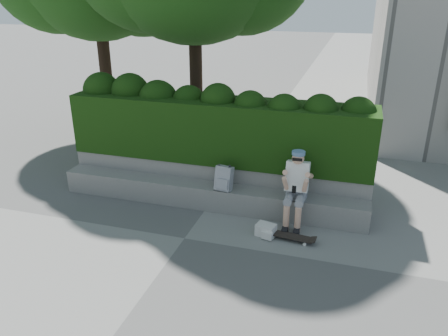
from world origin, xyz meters
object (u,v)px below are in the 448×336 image
(skateboard, at_px, (290,236))
(backpack_plaid, at_px, (224,178))
(backpack_ground, at_px, (266,230))
(person, at_px, (296,185))

(skateboard, height_order, backpack_plaid, backpack_plaid)
(backpack_plaid, distance_m, backpack_ground, 1.28)
(backpack_plaid, xyz_separation_m, backpack_ground, (0.95, -0.65, -0.58))
(skateboard, height_order, backpack_ground, backpack_ground)
(person, relative_size, skateboard, 1.73)
(backpack_plaid, height_order, backpack_ground, backpack_plaid)
(person, height_order, backpack_plaid, person)
(skateboard, relative_size, backpack_plaid, 1.74)
(person, distance_m, backpack_plaid, 1.35)
(person, bearing_deg, backpack_ground, -125.45)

